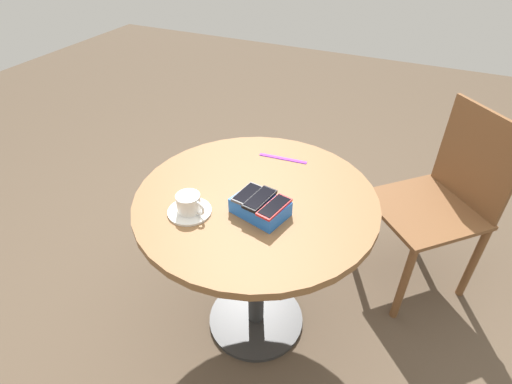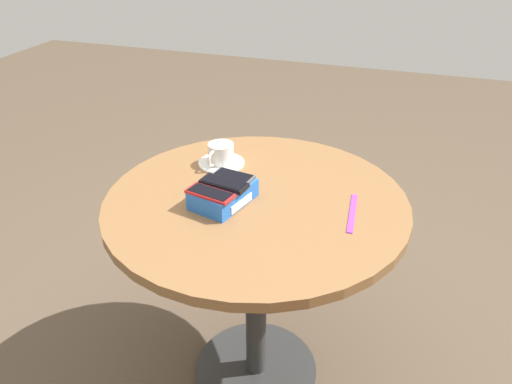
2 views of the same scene
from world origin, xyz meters
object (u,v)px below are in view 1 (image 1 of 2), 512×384
object	(u,v)px
phone_box	(260,207)
phone_black	(260,199)
lanyard_strap	(283,158)
saucer	(190,211)
round_table	(256,226)
phone_gray	(246,193)
chair_near_window	(439,202)
coffee_cup	(189,203)
phone_red	(274,207)

from	to	relation	value
phone_box	phone_black	size ratio (longest dim) A/B	1.43
lanyard_strap	saucer	bearing A→B (deg)	70.26
phone_box	saucer	world-z (taller)	phone_box
round_table	phone_gray	size ratio (longest dim) A/B	7.00
round_table	chair_near_window	size ratio (longest dim) A/B	0.98
phone_box	chair_near_window	world-z (taller)	chair_near_window
saucer	coffee_cup	world-z (taller)	coffee_cup
round_table	lanyard_strap	world-z (taller)	lanyard_strap
round_table	phone_red	bearing A→B (deg)	139.26
phone_gray	lanyard_strap	bearing A→B (deg)	-89.65
phone_red	saucer	distance (m)	0.30
phone_box	phone_gray	distance (m)	0.07
phone_gray	saucer	bearing A→B (deg)	32.99
round_table	phone_black	size ratio (longest dim) A/B	6.17
round_table	phone_box	world-z (taller)	phone_box
coffee_cup	chair_near_window	world-z (taller)	chair_near_window
coffee_cup	lanyard_strap	world-z (taller)	coffee_cup
round_table	lanyard_strap	size ratio (longest dim) A/B	4.41
phone_black	chair_near_window	size ratio (longest dim) A/B	0.16
phone_red	phone_gray	size ratio (longest dim) A/B	1.14
phone_gray	phone_black	bearing A→B (deg)	170.35
saucer	coffee_cup	xyz separation A→B (m)	(-0.00, 0.00, 0.04)
phone_red	chair_near_window	bearing A→B (deg)	-126.44
round_table	phone_box	xyz separation A→B (m)	(-0.05, 0.08, 0.17)
phone_red	coffee_cup	distance (m)	0.29
phone_red	chair_near_window	size ratio (longest dim) A/B	0.16
coffee_cup	phone_gray	bearing A→B (deg)	-146.50
round_table	phone_red	distance (m)	0.25
coffee_cup	phone_red	bearing A→B (deg)	-163.48
round_table	chair_near_window	bearing A→B (deg)	-135.78
phone_box	chair_near_window	distance (m)	0.96
saucer	phone_gray	bearing A→B (deg)	-147.01
saucer	phone_box	bearing A→B (deg)	-156.55
round_table	saucer	xyz separation A→B (m)	(0.17, 0.18, 0.15)
round_table	chair_near_window	world-z (taller)	chair_near_window
phone_red	saucer	world-z (taller)	phone_red
saucer	lanyard_strap	bearing A→B (deg)	-109.74
phone_box	lanyard_strap	distance (m)	0.36
phone_box	lanyard_strap	world-z (taller)	phone_box
phone_black	phone_red	bearing A→B (deg)	164.70
phone_black	coffee_cup	world-z (taller)	coffee_cup
phone_box	phone_gray	world-z (taller)	phone_gray
phone_black	coffee_cup	distance (m)	0.24
saucer	phone_red	bearing A→B (deg)	-163.71
lanyard_strap	phone_red	bearing A→B (deg)	107.32
phone_gray	chair_near_window	bearing A→B (deg)	-132.96
phone_gray	coffee_cup	world-z (taller)	coffee_cup
phone_red	chair_near_window	distance (m)	0.95
chair_near_window	coffee_cup	bearing A→B (deg)	44.73
phone_black	phone_gray	size ratio (longest dim) A/B	1.13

